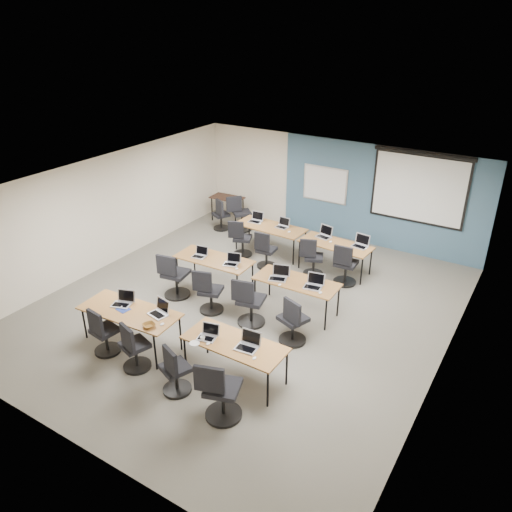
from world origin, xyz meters
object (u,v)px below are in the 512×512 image
Objects in this scene: laptop_1 at (160,311)px; task_chair_1 at (134,350)px; task_chair_5 at (209,295)px; task_chair_8 at (241,241)px; task_chair_4 at (174,279)px; laptop_0 at (123,301)px; training_table_front_left at (130,312)px; training_table_front_right at (235,345)px; task_chair_6 at (249,305)px; task_chair_9 at (265,253)px; laptop_10 at (324,234)px; training_table_back_right at (335,246)px; laptop_6 at (279,275)px; laptop_7 at (314,284)px; projector_screen at (420,184)px; utility_table at (227,200)px; task_chair_7 at (293,324)px; training_table_mid_right at (297,283)px; task_chair_2 at (175,373)px; laptop_4 at (200,254)px; spare_chair_a at (240,216)px; laptop_2 at (208,334)px; spare_chair_b at (221,217)px; task_chair_10 at (312,260)px; laptop_9 at (283,225)px; laptop_11 at (361,244)px; whiteboard at (325,184)px; laptop_3 at (248,344)px; task_chair_0 at (103,335)px; training_table_back_left at (270,228)px; task_chair_11 at (345,268)px; task_chair_3 at (220,395)px.

task_chair_1 is at bearing -75.80° from laptop_1.
task_chair_5 is 1.02× the size of task_chair_8.
laptop_1 is 0.33× the size of task_chair_4.
task_chair_1 is (0.84, -0.64, -0.39)m from laptop_0.
training_table_front_right is (2.19, 0.20, -0.00)m from training_table_front_left.
task_chair_1 is 0.94× the size of task_chair_6.
laptop_10 is at bearing 34.98° from task_chair_9.
laptop_6 is (-0.30, -2.20, 0.11)m from training_table_back_right.
laptop_7 is (1.94, 2.37, 0.00)m from laptop_1.
projector_screen is 5.50m from utility_table.
task_chair_7 is (2.54, 1.61, -0.27)m from training_table_front_left.
training_table_back_right is at bearing 90.52° from training_table_mid_right.
training_table_mid_right is (-0.11, 2.42, -0.00)m from training_table_front_right.
task_chair_2 reaches higher than training_table_front_left.
training_table_mid_right is 5.36m from utility_table.
laptop_4 is 3.37m from spare_chair_a.
task_chair_9 is (-1.98, 1.43, -0.40)m from laptop_7.
utility_table is at bearing 104.19° from spare_chair_a.
task_chair_7 reaches higher than laptop_7.
projector_screen reaches higher than task_chair_1.
laptop_6 is at bearing -7.63° from laptop_4.
laptop_2 is at bearing -116.87° from laptop_7.
task_chair_2 is at bearing -115.44° from laptop_2.
training_table_front_right is 1.73× the size of spare_chair_a.
task_chair_2 is 1.02× the size of spare_chair_b.
laptop_6 reaches higher than task_chair_10.
spare_chair_a reaches higher than laptop_10.
task_chair_2 is 5.27m from task_chair_8.
laptop_9 is 1.02m from task_chair_9.
laptop_2 is 4.89m from laptop_11.
task_chair_8 is 2.70× the size of laptop_11.
projector_screen is 2.47× the size of task_chair_8.
training_table_front_left is at bearing -91.17° from laptop_9.
whiteboard is at bearing 69.65° from task_chair_5.
training_table_mid_right is 2.45m from laptop_3.
laptop_7 is 0.37× the size of task_chair_10.
task_chair_0 is 2.73× the size of laptop_10.
laptop_9 is (0.46, 4.96, 0.10)m from training_table_front_left.
projector_screen is 2.46× the size of task_chair_1.
training_table_back_left is at bearing 93.61° from task_chair_0.
laptop_4 is 0.29× the size of task_chair_11.
task_chair_3 reaches higher than laptop_2.
training_table_front_right is at bearing -83.79° from task_chair_7.
laptop_7 is at bearing 28.27° from task_chair_6.
laptop_0 is 1.12m from task_chair_1.
laptop_2 is at bearing -103.39° from task_chair_11.
laptop_2 is (1.57, -4.75, 0.10)m from training_table_back_left.
training_table_back_left is (-0.63, -1.85, -0.76)m from whiteboard.
laptop_0 is at bearing -92.76° from training_table_back_left.
laptop_7 is (1.90, 3.12, 0.39)m from task_chair_1.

